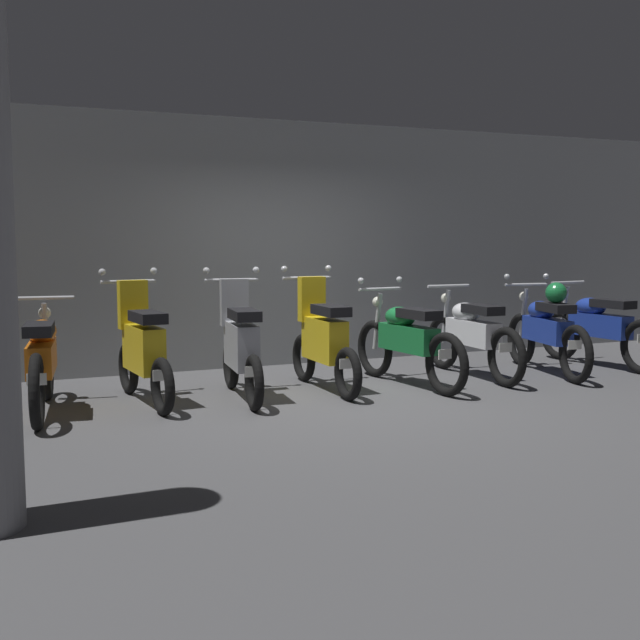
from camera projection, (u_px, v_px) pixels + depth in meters
The scene contains 10 objects.
ground_plane at pixel (344, 399), 7.89m from camera, with size 80.00×80.00×0.00m, color #4C4C4F.
back_wall at pixel (264, 244), 9.91m from camera, with size 16.00×0.30×3.02m, color gray.
motorbike_slot_1 at pixel (42, 360), 7.22m from camera, with size 0.56×1.94×1.03m.
motorbike_slot_2 at pixel (142, 349), 7.65m from camera, with size 0.59×1.68×1.29m.
motorbike_slot_3 at pixel (241, 346), 7.88m from camera, with size 0.59×1.68×1.29m.
motorbike_slot_4 at pixel (323, 340), 8.32m from camera, with size 0.59×1.68×1.29m.
motorbike_slot_5 at pixel (407, 340), 8.57m from camera, with size 0.59×1.95×1.15m.
motorbike_slot_6 at pixel (472, 335), 9.08m from camera, with size 0.56×1.95×1.03m.
motorbike_slot_7 at pixel (547, 329), 9.30m from camera, with size 0.62×1.93×1.15m.
motorbike_slot_8 at pixel (598, 327), 9.81m from camera, with size 0.56×1.95×1.03m.
Camera 1 is at (-3.29, -7.04, 1.61)m, focal length 44.75 mm.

